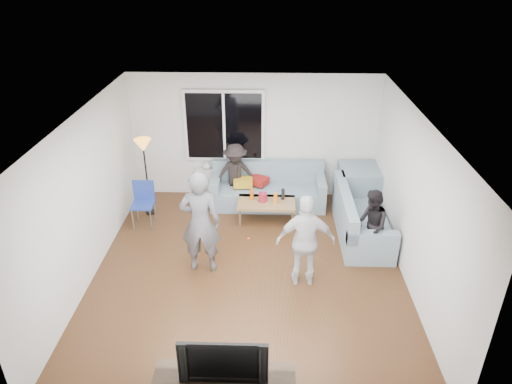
{
  "coord_description": "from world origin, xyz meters",
  "views": [
    {
      "loc": [
        0.3,
        -6.19,
        4.68
      ],
      "look_at": [
        0.1,
        0.6,
        1.15
      ],
      "focal_mm": 32.69,
      "sensor_mm": 36.0,
      "label": 1
    }
  ],
  "objects_px": {
    "player_left": "(200,222)",
    "television": "(224,356)",
    "coffee_table": "(266,211)",
    "player_right": "(306,241)",
    "spectator_back": "(236,175)",
    "spectator_right": "(371,225)",
    "sofa_right_section": "(363,215)",
    "sofa_back_section": "(268,186)",
    "floor_lamp": "(147,178)",
    "side_chair": "(143,205)"
  },
  "relations": [
    {
      "from": "sofa_right_section",
      "to": "coffee_table",
      "type": "bearing_deg",
      "value": 74.62
    },
    {
      "from": "sofa_right_section",
      "to": "side_chair",
      "type": "bearing_deg",
      "value": 86.97
    },
    {
      "from": "side_chair",
      "to": "spectator_right",
      "type": "bearing_deg",
      "value": -13.61
    },
    {
      "from": "side_chair",
      "to": "spectator_right",
      "type": "xyz_separation_m",
      "value": [
        4.07,
        -0.91,
        0.19
      ]
    },
    {
      "from": "coffee_table",
      "to": "player_left",
      "type": "bearing_deg",
      "value": -123.01
    },
    {
      "from": "floor_lamp",
      "to": "player_right",
      "type": "bearing_deg",
      "value": -35.76
    },
    {
      "from": "floor_lamp",
      "to": "spectator_back",
      "type": "distance_m",
      "value": 1.75
    },
    {
      "from": "spectator_right",
      "to": "television",
      "type": "distance_m",
      "value": 3.69
    },
    {
      "from": "sofa_back_section",
      "to": "player_left",
      "type": "relative_size",
      "value": 1.31
    },
    {
      "from": "sofa_right_section",
      "to": "spectator_back",
      "type": "relative_size",
      "value": 1.52
    },
    {
      "from": "sofa_back_section",
      "to": "coffee_table",
      "type": "distance_m",
      "value": 0.66
    },
    {
      "from": "sofa_right_section",
      "to": "sofa_back_section",
      "type": "bearing_deg",
      "value": 57.38
    },
    {
      "from": "player_right",
      "to": "television",
      "type": "height_order",
      "value": "player_right"
    },
    {
      "from": "side_chair",
      "to": "floor_lamp",
      "type": "relative_size",
      "value": 0.55
    },
    {
      "from": "sofa_right_section",
      "to": "spectator_right",
      "type": "relative_size",
      "value": 1.6
    },
    {
      "from": "floor_lamp",
      "to": "player_left",
      "type": "bearing_deg",
      "value": -54.26
    },
    {
      "from": "player_left",
      "to": "television",
      "type": "relative_size",
      "value": 1.78
    },
    {
      "from": "sofa_right_section",
      "to": "spectator_back",
      "type": "height_order",
      "value": "spectator_back"
    },
    {
      "from": "coffee_table",
      "to": "spectator_right",
      "type": "xyz_separation_m",
      "value": [
        1.75,
        -1.17,
        0.42
      ]
    },
    {
      "from": "spectator_back",
      "to": "player_left",
      "type": "bearing_deg",
      "value": -117.12
    },
    {
      "from": "spectator_back",
      "to": "television",
      "type": "bearing_deg",
      "value": -104.62
    },
    {
      "from": "floor_lamp",
      "to": "sofa_back_section",
      "type": "bearing_deg",
      "value": 10.24
    },
    {
      "from": "floor_lamp",
      "to": "player_left",
      "type": "xyz_separation_m",
      "value": [
        1.29,
        -1.79,
        0.1
      ]
    },
    {
      "from": "sofa_back_section",
      "to": "player_right",
      "type": "xyz_separation_m",
      "value": [
        0.58,
        -2.53,
        0.34
      ]
    },
    {
      "from": "spectator_right",
      "to": "side_chair",
      "type": "bearing_deg",
      "value": -105.85
    },
    {
      "from": "player_left",
      "to": "television",
      "type": "height_order",
      "value": "player_left"
    },
    {
      "from": "coffee_table",
      "to": "side_chair",
      "type": "relative_size",
      "value": 1.28
    },
    {
      "from": "side_chair",
      "to": "television",
      "type": "distance_m",
      "value": 4.33
    },
    {
      "from": "coffee_table",
      "to": "television",
      "type": "xyz_separation_m",
      "value": [
        -0.43,
        -4.15,
        0.52
      ]
    },
    {
      "from": "sofa_back_section",
      "to": "floor_lamp",
      "type": "relative_size",
      "value": 1.47
    },
    {
      "from": "sofa_back_section",
      "to": "television",
      "type": "height_order",
      "value": "television"
    },
    {
      "from": "player_right",
      "to": "spectator_back",
      "type": "distance_m",
      "value": 2.85
    },
    {
      "from": "coffee_table",
      "to": "spectator_back",
      "type": "xyz_separation_m",
      "value": [
        -0.63,
        0.65,
        0.46
      ]
    },
    {
      "from": "player_right",
      "to": "spectator_back",
      "type": "height_order",
      "value": "player_right"
    },
    {
      "from": "floor_lamp",
      "to": "player_right",
      "type": "distance_m",
      "value": 3.61
    },
    {
      "from": "sofa_right_section",
      "to": "coffee_table",
      "type": "xyz_separation_m",
      "value": [
        -1.75,
        0.48,
        -0.22
      ]
    },
    {
      "from": "sofa_back_section",
      "to": "coffee_table",
      "type": "height_order",
      "value": "sofa_back_section"
    },
    {
      "from": "player_left",
      "to": "sofa_right_section",
      "type": "bearing_deg",
      "value": -157.98
    },
    {
      "from": "floor_lamp",
      "to": "player_right",
      "type": "height_order",
      "value": "floor_lamp"
    },
    {
      "from": "sofa_back_section",
      "to": "player_left",
      "type": "height_order",
      "value": "player_left"
    },
    {
      "from": "coffee_table",
      "to": "player_right",
      "type": "relative_size",
      "value": 0.72
    },
    {
      "from": "coffee_table",
      "to": "side_chair",
      "type": "xyz_separation_m",
      "value": [
        -2.32,
        -0.27,
        0.23
      ]
    },
    {
      "from": "coffee_table",
      "to": "floor_lamp",
      "type": "relative_size",
      "value": 0.71
    },
    {
      "from": "floor_lamp",
      "to": "spectator_right",
      "type": "xyz_separation_m",
      "value": [
        4.07,
        -1.37,
        -0.16
      ]
    },
    {
      "from": "television",
      "to": "spectator_right",
      "type": "bearing_deg",
      "value": 53.75
    },
    {
      "from": "player_left",
      "to": "spectator_right",
      "type": "bearing_deg",
      "value": -171.19
    },
    {
      "from": "floor_lamp",
      "to": "spectator_right",
      "type": "height_order",
      "value": "floor_lamp"
    },
    {
      "from": "sofa_back_section",
      "to": "spectator_back",
      "type": "bearing_deg",
      "value": 177.39
    },
    {
      "from": "floor_lamp",
      "to": "player_right",
      "type": "xyz_separation_m",
      "value": [
        2.93,
        -2.11,
        -0.01
      ]
    },
    {
      "from": "player_right",
      "to": "spectator_right",
      "type": "bearing_deg",
      "value": -148.72
    }
  ]
}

